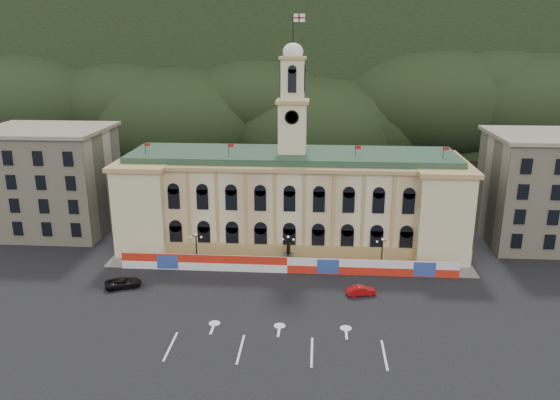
# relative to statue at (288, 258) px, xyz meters

# --- Properties ---
(ground) EXTENTS (260.00, 260.00, 0.00)m
(ground) POSITION_rel_statue_xyz_m (0.00, -18.00, -1.19)
(ground) COLOR black
(ground) RESTS_ON ground
(lane_markings) EXTENTS (26.00, 10.00, 0.02)m
(lane_markings) POSITION_rel_statue_xyz_m (0.00, -23.00, -1.18)
(lane_markings) COLOR white
(lane_markings) RESTS_ON ground
(hill_ridge) EXTENTS (230.00, 80.00, 64.00)m
(hill_ridge) POSITION_rel_statue_xyz_m (0.03, 103.99, 18.30)
(hill_ridge) COLOR black
(hill_ridge) RESTS_ON ground
(city_hall) EXTENTS (56.20, 17.60, 37.10)m
(city_hall) POSITION_rel_statue_xyz_m (0.00, 9.63, 6.66)
(city_hall) COLOR beige
(city_hall) RESTS_ON ground
(side_building_left) EXTENTS (21.00, 17.00, 18.60)m
(side_building_left) POSITION_rel_statue_xyz_m (-43.00, 12.93, 8.14)
(side_building_left) COLOR #C2B696
(side_building_left) RESTS_ON ground
(side_building_right) EXTENTS (21.00, 17.00, 18.60)m
(side_building_right) POSITION_rel_statue_xyz_m (43.00, 12.93, 8.14)
(side_building_right) COLOR #C2B696
(side_building_right) RESTS_ON ground
(hoarding_fence) EXTENTS (50.00, 0.44, 2.50)m
(hoarding_fence) POSITION_rel_statue_xyz_m (0.06, -2.93, 0.06)
(hoarding_fence) COLOR red
(hoarding_fence) RESTS_ON ground
(pavement) EXTENTS (56.00, 5.50, 0.16)m
(pavement) POSITION_rel_statue_xyz_m (0.00, -0.25, -1.11)
(pavement) COLOR slate
(pavement) RESTS_ON ground
(statue) EXTENTS (1.40, 1.40, 3.72)m
(statue) POSITION_rel_statue_xyz_m (0.00, 0.00, 0.00)
(statue) COLOR #595651
(statue) RESTS_ON ground
(lamp_left) EXTENTS (1.96, 0.44, 5.15)m
(lamp_left) POSITION_rel_statue_xyz_m (-14.00, -1.00, 1.89)
(lamp_left) COLOR black
(lamp_left) RESTS_ON ground
(lamp_center) EXTENTS (1.96, 0.44, 5.15)m
(lamp_center) POSITION_rel_statue_xyz_m (0.00, -1.00, 1.89)
(lamp_center) COLOR black
(lamp_center) RESTS_ON ground
(lamp_right) EXTENTS (1.96, 0.44, 5.15)m
(lamp_right) POSITION_rel_statue_xyz_m (14.00, -1.00, 1.89)
(lamp_right) COLOR black
(lamp_right) RESTS_ON ground
(red_sedan) EXTENTS (3.28, 4.64, 1.31)m
(red_sedan) POSITION_rel_statue_xyz_m (10.42, -9.53, -0.53)
(red_sedan) COLOR #9D0B0D
(red_sedan) RESTS_ON ground
(black_suv) EXTENTS (5.82, 6.59, 1.38)m
(black_suv) POSITION_rel_statue_xyz_m (-22.58, -9.52, -0.50)
(black_suv) COLOR black
(black_suv) RESTS_ON ground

